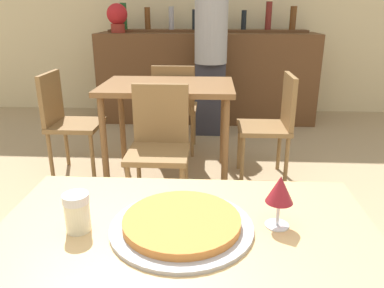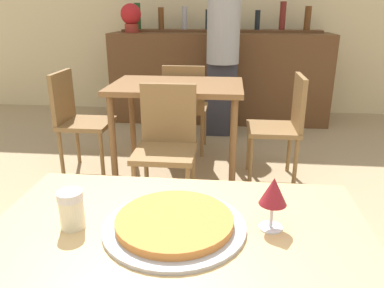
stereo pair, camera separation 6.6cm
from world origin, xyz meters
The scene contains 14 objects.
wall_back centered at (0.00, 4.28, 1.40)m, with size 8.00×0.05×2.80m.
dining_table_near centered at (0.00, 0.00, 0.65)m, with size 1.11×0.88×0.72m.
dining_table_far centered at (-0.28, 2.05, 0.68)m, with size 1.02×0.71×0.77m.
bar_counter centered at (0.00, 3.77, 0.53)m, with size 2.60×0.56×1.06m.
bar_back_shelf centered at (0.00, 3.91, 1.13)m, with size 2.39×0.24×0.35m.
chair_far_side_front centered at (-0.28, 1.52, 0.49)m, with size 0.40×0.40×0.85m.
chair_far_side_back centered at (-0.28, 2.57, 0.49)m, with size 0.40×0.40×0.85m.
chair_far_side_left centered at (-1.12, 2.05, 0.49)m, with size 0.40×0.40×0.85m.
chair_far_side_right centered at (0.56, 2.05, 0.49)m, with size 0.40×0.40×0.85m.
pizza_tray centered at (-0.01, 0.10, 0.74)m, with size 0.41×0.41×0.04m.
cheese_shaker centered at (-0.31, 0.08, 0.78)m, with size 0.07×0.07×0.11m.
person_standing centered at (0.05, 3.19, 0.89)m, with size 0.34×0.34×1.64m.
wine_glass centered at (0.27, 0.13, 0.84)m, with size 0.08×0.08×0.16m.
potted_plant centered at (-1.05, 3.72, 1.24)m, with size 0.24×0.24×0.33m.
Camera 2 is at (0.13, -0.82, 1.32)m, focal length 35.00 mm.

